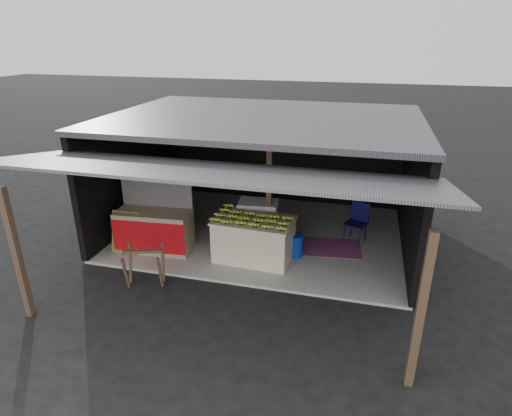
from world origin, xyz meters
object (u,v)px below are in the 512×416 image
(banana_table, at_px, (254,239))
(white_crate, at_px, (258,221))
(water_barrel, at_px, (296,246))
(plastic_chair, at_px, (358,219))
(sawhorse, at_px, (144,263))
(neighbor_stall, at_px, (155,228))

(banana_table, xyz_separation_m, white_crate, (-0.13, 0.89, 0.03))
(banana_table, height_order, water_barrel, banana_table)
(white_crate, bearing_deg, banana_table, -86.90)
(banana_table, height_order, white_crate, white_crate)
(banana_table, relative_size, plastic_chair, 1.84)
(sawhorse, bearing_deg, plastic_chair, 19.46)
(plastic_chair, bearing_deg, white_crate, -142.59)
(banana_table, relative_size, water_barrel, 3.65)
(sawhorse, bearing_deg, neighbor_stall, 91.61)
(white_crate, distance_m, water_barrel, 1.18)
(neighbor_stall, relative_size, plastic_chair, 1.80)
(banana_table, xyz_separation_m, sawhorse, (-1.87, -1.56, -0.03))
(banana_table, height_order, plastic_chair, plastic_chair)
(white_crate, distance_m, neighbor_stall, 2.45)
(neighbor_stall, xyz_separation_m, water_barrel, (3.25, 0.48, -0.28))
(white_crate, bearing_deg, neighbor_stall, -160.78)
(neighbor_stall, height_order, plastic_chair, neighbor_stall)
(banana_table, relative_size, sawhorse, 2.00)
(sawhorse, distance_m, plastic_chair, 5.10)
(banana_table, height_order, neighbor_stall, neighbor_stall)
(white_crate, height_order, neighbor_stall, neighbor_stall)
(banana_table, bearing_deg, neighbor_stall, -173.19)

